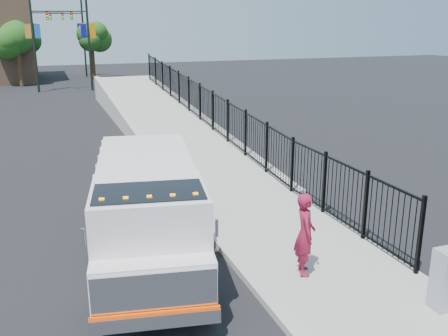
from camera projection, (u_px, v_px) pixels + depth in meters
name	position (u px, v px, depth m)	size (l,w,h in m)	color
ground	(236.00, 264.00, 11.84)	(120.00, 120.00, 0.00)	black
sidewalk	(354.00, 288.00, 10.66)	(3.55, 12.00, 0.12)	#9E998E
curb	(272.00, 305.00, 10.02)	(0.30, 12.00, 0.16)	#ADAAA3
ramp	(164.00, 128.00, 26.95)	(3.95, 24.00, 1.70)	#9E998E
iron_fence	(213.00, 124.00, 23.57)	(0.10, 28.00, 1.80)	black
truck	(148.00, 205.00, 11.73)	(3.52, 7.51, 2.47)	black
worker	(305.00, 234.00, 10.96)	(0.69, 0.45, 1.88)	maroon
utility_cabinet	(447.00, 279.00, 9.67)	(0.55, 0.40, 1.25)	gray
light_pole_0	(37.00, 37.00, 39.50)	(3.77, 0.22, 8.00)	black
light_pole_1	(85.00, 36.00, 40.34)	(3.77, 0.22, 8.00)	black
light_pole_2	(34.00, 34.00, 46.85)	(3.77, 0.22, 8.00)	black
light_pole_3	(80.00, 33.00, 50.88)	(3.78, 0.22, 8.00)	black
tree_0	(17.00, 40.00, 43.05)	(2.93, 2.93, 5.46)	#382314
tree_1	(91.00, 39.00, 48.58)	(2.27, 2.27, 5.14)	#382314
tree_2	(25.00, 37.00, 50.78)	(2.89, 2.89, 5.45)	#382314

